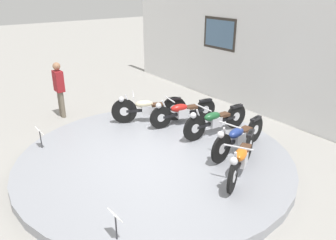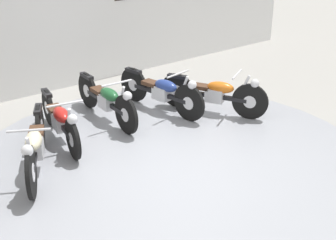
{
  "view_description": "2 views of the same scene",
  "coord_description": "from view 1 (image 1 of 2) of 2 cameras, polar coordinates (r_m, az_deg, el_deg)",
  "views": [
    {
      "loc": [
        5.3,
        -3.55,
        3.67
      ],
      "look_at": [
        -0.12,
        0.44,
        0.87
      ],
      "focal_mm": 35.0,
      "sensor_mm": 36.0,
      "label": 1
    },
    {
      "loc": [
        -3.69,
        -4.65,
        3.5
      ],
      "look_at": [
        -0.08,
        0.0,
        0.84
      ],
      "focal_mm": 50.0,
      "sensor_mm": 36.0,
      "label": 2
    }
  ],
  "objects": [
    {
      "name": "info_placard_front_centre",
      "position": [
        4.96,
        -9.13,
        -16.65
      ],
      "size": [
        0.26,
        0.11,
        0.51
      ],
      "color": "#333338",
      "rests_on": "display_platform"
    },
    {
      "name": "display_platform",
      "position": [
        7.32,
        -2.23,
        -6.68
      ],
      "size": [
        5.96,
        5.96,
        0.19
      ],
      "primitive_type": "cylinder",
      "color": "gray",
      "rests_on": "ground_plane"
    },
    {
      "name": "motorcycle_blue",
      "position": [
        7.37,
        12.13,
        -2.79
      ],
      "size": [
        0.54,
        1.97,
        0.8
      ],
      "color": "black",
      "rests_on": "display_platform"
    },
    {
      "name": "info_placard_front_left",
      "position": [
        7.93,
        -21.42,
        -2.18
      ],
      "size": [
        0.26,
        0.11,
        0.51
      ],
      "color": "#333338",
      "rests_on": "display_platform"
    },
    {
      "name": "motorcycle_cream",
      "position": [
        8.82,
        -3.52,
        2.12
      ],
      "size": [
        1.01,
        1.81,
        0.82
      ],
      "color": "black",
      "rests_on": "display_platform"
    },
    {
      "name": "back_wall",
      "position": [
        9.6,
        19.63,
        11.3
      ],
      "size": [
        14.0,
        0.22,
        3.99
      ],
      "color": "white",
      "rests_on": "ground_plane"
    },
    {
      "name": "motorcycle_orange",
      "position": [
        6.53,
        12.68,
        -6.34
      ],
      "size": [
        1.0,
        1.77,
        0.79
      ],
      "color": "black",
      "rests_on": "display_platform"
    },
    {
      "name": "motorcycle_red",
      "position": [
        8.67,
        2.51,
        1.55
      ],
      "size": [
        0.54,
        1.93,
        0.78
      ],
      "color": "black",
      "rests_on": "display_platform"
    },
    {
      "name": "ground_plane",
      "position": [
        7.36,
        -2.22,
        -7.31
      ],
      "size": [
        60.0,
        60.0,
        0.0
      ],
      "primitive_type": "plane",
      "color": "gray"
    },
    {
      "name": "visitor_standing",
      "position": [
        10.0,
        -18.43,
        5.5
      ],
      "size": [
        0.36,
        0.22,
        1.64
      ],
      "color": "#6B6051",
      "rests_on": "ground_plane"
    },
    {
      "name": "motorcycle_green",
      "position": [
        8.14,
        8.19,
        0.02
      ],
      "size": [
        0.54,
        2.0,
        0.8
      ],
      "color": "black",
      "rests_on": "display_platform"
    }
  ]
}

